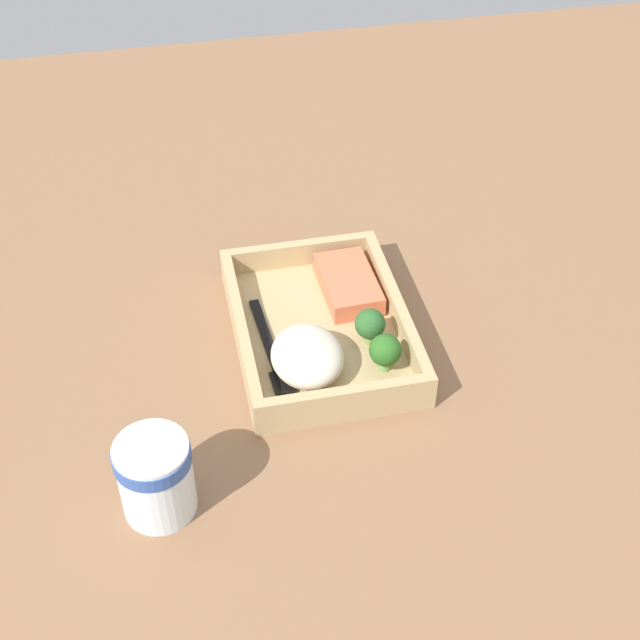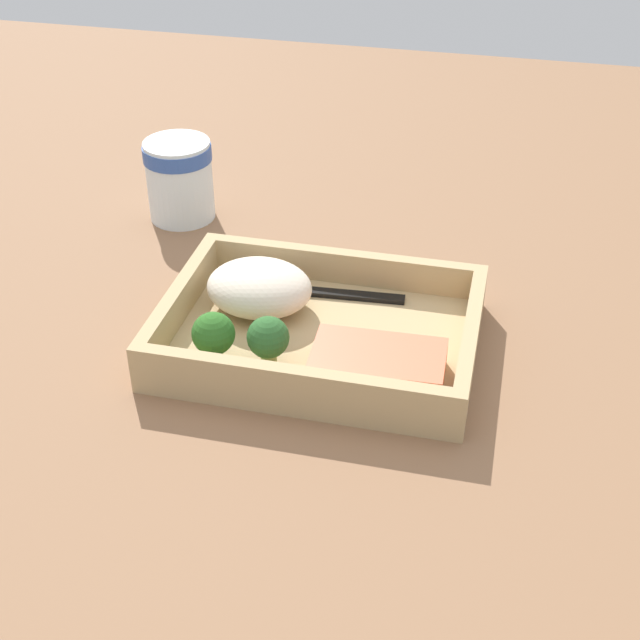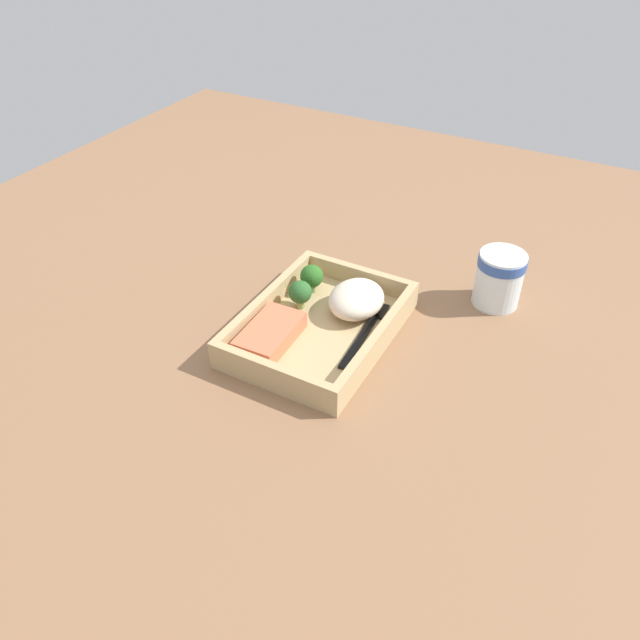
% 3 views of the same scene
% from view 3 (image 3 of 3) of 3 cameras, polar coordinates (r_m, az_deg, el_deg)
% --- Properties ---
extents(ground_plane, '(1.60, 1.60, 0.02)m').
position_cam_3_polar(ground_plane, '(0.89, 0.00, -1.88)').
color(ground_plane, '#876042').
extents(takeout_tray, '(0.26, 0.19, 0.01)m').
position_cam_3_polar(takeout_tray, '(0.88, 0.00, -1.08)').
color(takeout_tray, tan).
rests_on(takeout_tray, ground_plane).
extents(tray_rim, '(0.26, 0.19, 0.03)m').
position_cam_3_polar(tray_rim, '(0.86, 0.00, 0.01)').
color(tray_rim, tan).
rests_on(tray_rim, takeout_tray).
extents(salmon_fillet, '(0.11, 0.06, 0.02)m').
position_cam_3_polar(salmon_fillet, '(0.85, -4.60, -1.32)').
color(salmon_fillet, '#E76B48').
rests_on(salmon_fillet, takeout_tray).
extents(mashed_potatoes, '(0.09, 0.08, 0.04)m').
position_cam_3_polar(mashed_potatoes, '(0.89, 3.34, 1.91)').
color(mashed_potatoes, beige).
rests_on(mashed_potatoes, takeout_tray).
extents(broccoli_floret_1, '(0.03, 0.03, 0.04)m').
position_cam_3_polar(broccoli_floret_1, '(0.90, -1.83, 2.50)').
color(broccoli_floret_1, '#7F9A53').
rests_on(broccoli_floret_1, takeout_tray).
extents(broccoli_floret_2, '(0.03, 0.03, 0.04)m').
position_cam_3_polar(broccoli_floret_2, '(0.93, -0.77, 3.96)').
color(broccoli_floret_2, '#769B58').
rests_on(broccoli_floret_2, takeout_tray).
extents(fork, '(0.16, 0.03, 0.00)m').
position_cam_3_polar(fork, '(0.87, 4.20, -0.98)').
color(fork, black).
rests_on(fork, takeout_tray).
extents(paper_cup, '(0.07, 0.07, 0.08)m').
position_cam_3_polar(paper_cup, '(0.95, 16.09, 3.86)').
color(paper_cup, white).
rests_on(paper_cup, ground_plane).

